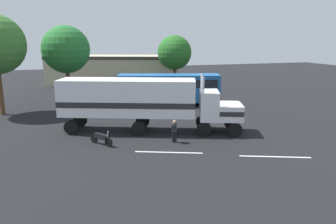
# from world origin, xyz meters

# --- Properties ---
(ground_plane) EXTENTS (120.00, 120.00, 0.00)m
(ground_plane) POSITION_xyz_m (0.00, 0.00, 0.00)
(ground_plane) COLOR black
(lane_stripe_near) EXTENTS (4.15, 1.77, 0.01)m
(lane_stripe_near) POSITION_xyz_m (-5.72, -3.50, 0.01)
(lane_stripe_near) COLOR silver
(lane_stripe_near) RESTS_ON ground_plane
(lane_stripe_mid) EXTENTS (4.14, 1.79, 0.01)m
(lane_stripe_mid) POSITION_xyz_m (0.38, -6.29, 0.01)
(lane_stripe_mid) COLOR silver
(lane_stripe_mid) RESTS_ON ground_plane
(semi_truck) EXTENTS (14.09, 7.46, 4.50)m
(semi_truck) POSITION_xyz_m (-6.22, 1.77, 2.52)
(semi_truck) COLOR white
(semi_truck) RESTS_ON ground_plane
(person_bystander) EXTENTS (0.44, 0.47, 1.63)m
(person_bystander) POSITION_xyz_m (-4.69, -1.65, 0.89)
(person_bystander) COLOR black
(person_bystander) RESTS_ON ground_plane
(parked_bus) EXTENTS (11.27, 5.51, 3.40)m
(parked_bus) POSITION_xyz_m (-1.08, 10.74, 2.07)
(parked_bus) COLOR #1E5999
(parked_bus) RESTS_ON ground_plane
(motorcycle) EXTENTS (1.34, 1.76, 1.12)m
(motorcycle) POSITION_xyz_m (-9.70, -0.62, 0.48)
(motorcycle) COLOR black
(motorcycle) RESTS_ON ground_plane
(tree_left) EXTENTS (5.12, 5.12, 8.63)m
(tree_left) POSITION_xyz_m (-11.55, 14.51, 6.05)
(tree_left) COLOR brown
(tree_left) RESTS_ON ground_plane
(tree_center) EXTENTS (4.68, 4.68, 7.69)m
(tree_center) POSITION_xyz_m (2.68, 19.80, 5.32)
(tree_center) COLOR brown
(tree_center) RESTS_ON ground_plane
(building_backdrop) EXTENTS (21.51, 13.09, 4.60)m
(building_backdrop) POSITION_xyz_m (-4.30, 29.14, 2.50)
(building_backdrop) COLOR #B7AD8C
(building_backdrop) RESTS_ON ground_plane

